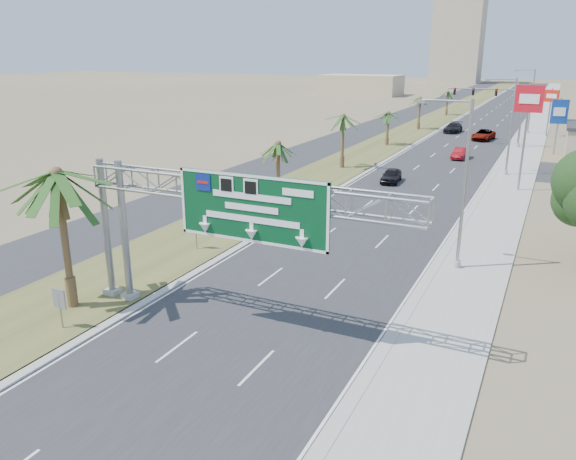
# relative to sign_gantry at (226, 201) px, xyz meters

# --- Properties ---
(ground) EXTENTS (600.00, 600.00, 0.00)m
(ground) POSITION_rel_sign_gantry_xyz_m (1.06, -9.93, -6.06)
(ground) COLOR #8C7A59
(ground) RESTS_ON ground
(road) EXTENTS (12.00, 300.00, 0.02)m
(road) POSITION_rel_sign_gantry_xyz_m (1.06, 100.07, -6.05)
(road) COLOR #28282B
(road) RESTS_ON ground
(sidewalk_right) EXTENTS (4.00, 300.00, 0.10)m
(sidewalk_right) POSITION_rel_sign_gantry_xyz_m (9.56, 100.07, -6.01)
(sidewalk_right) COLOR #9E9B93
(sidewalk_right) RESTS_ON ground
(median_grass) EXTENTS (7.00, 300.00, 0.12)m
(median_grass) POSITION_rel_sign_gantry_xyz_m (-8.94, 100.07, -6.00)
(median_grass) COLOR #4A5324
(median_grass) RESTS_ON ground
(opposing_road) EXTENTS (8.00, 300.00, 0.02)m
(opposing_road) POSITION_rel_sign_gantry_xyz_m (-15.94, 100.07, -6.05)
(opposing_road) COLOR #28282B
(opposing_road) RESTS_ON ground
(sign_gantry) EXTENTS (16.75, 1.24, 7.50)m
(sign_gantry) POSITION_rel_sign_gantry_xyz_m (0.00, 0.00, 0.00)
(sign_gantry) COLOR gray
(sign_gantry) RESTS_ON ground
(palm_near) EXTENTS (5.70, 5.70, 8.35)m
(palm_near) POSITION_rel_sign_gantry_xyz_m (-8.14, -1.93, 0.87)
(palm_near) COLOR brown
(palm_near) RESTS_ON ground
(palm_row_b) EXTENTS (3.99, 3.99, 5.95)m
(palm_row_b) POSITION_rel_sign_gantry_xyz_m (-8.44, 22.07, -1.16)
(palm_row_b) COLOR brown
(palm_row_b) RESTS_ON ground
(palm_row_c) EXTENTS (3.99, 3.99, 6.75)m
(palm_row_c) POSITION_rel_sign_gantry_xyz_m (-8.44, 38.07, -0.39)
(palm_row_c) COLOR brown
(palm_row_c) RESTS_ON ground
(palm_row_d) EXTENTS (3.99, 3.99, 5.45)m
(palm_row_d) POSITION_rel_sign_gantry_xyz_m (-8.44, 56.07, -1.64)
(palm_row_d) COLOR brown
(palm_row_d) RESTS_ON ground
(palm_row_e) EXTENTS (3.99, 3.99, 6.15)m
(palm_row_e) POSITION_rel_sign_gantry_xyz_m (-8.44, 75.07, -0.97)
(palm_row_e) COLOR brown
(palm_row_e) RESTS_ON ground
(palm_row_f) EXTENTS (3.99, 3.99, 5.75)m
(palm_row_f) POSITION_rel_sign_gantry_xyz_m (-8.44, 100.07, -1.35)
(palm_row_f) COLOR brown
(palm_row_f) RESTS_ON ground
(streetlight_near) EXTENTS (3.27, 0.44, 10.00)m
(streetlight_near) POSITION_rel_sign_gantry_xyz_m (8.36, 12.07, -1.36)
(streetlight_near) COLOR gray
(streetlight_near) RESTS_ON ground
(streetlight_mid) EXTENTS (3.27, 0.44, 10.00)m
(streetlight_mid) POSITION_rel_sign_gantry_xyz_m (8.36, 42.07, -1.36)
(streetlight_mid) COLOR gray
(streetlight_mid) RESTS_ON ground
(streetlight_far) EXTENTS (3.27, 0.44, 10.00)m
(streetlight_far) POSITION_rel_sign_gantry_xyz_m (8.36, 78.07, -1.36)
(streetlight_far) COLOR gray
(streetlight_far) RESTS_ON ground
(signal_mast) EXTENTS (10.28, 0.71, 8.00)m
(signal_mast) POSITION_rel_sign_gantry_xyz_m (6.23, 62.05, -1.21)
(signal_mast) COLOR gray
(signal_mast) RESTS_ON ground
(median_signback_a) EXTENTS (0.75, 0.08, 2.08)m
(median_signback_a) POSITION_rel_sign_gantry_xyz_m (-6.74, -3.93, -4.61)
(median_signback_a) COLOR gray
(median_signback_a) RESTS_ON ground
(median_signback_b) EXTENTS (0.75, 0.08, 2.08)m
(median_signback_b) POSITION_rel_sign_gantry_xyz_m (-7.44, 8.07, -4.61)
(median_signback_b) COLOR gray
(median_signback_b) RESTS_ON ground
(tower_distant) EXTENTS (20.00, 16.00, 35.00)m
(tower_distant) POSITION_rel_sign_gantry_xyz_m (-30.94, 240.07, 11.44)
(tower_distant) COLOR tan
(tower_distant) RESTS_ON ground
(building_distant_left) EXTENTS (24.00, 14.00, 6.00)m
(building_distant_left) POSITION_rel_sign_gantry_xyz_m (-43.94, 150.07, -3.06)
(building_distant_left) COLOR tan
(building_distant_left) RESTS_ON ground
(car_left_lane) EXTENTS (1.99, 4.23, 1.40)m
(car_left_lane) POSITION_rel_sign_gantry_xyz_m (-1.47, 33.39, -5.36)
(car_left_lane) COLOR black
(car_left_lane) RESTS_ON ground
(car_mid_lane) EXTENTS (1.68, 4.18, 1.35)m
(car_mid_lane) POSITION_rel_sign_gantry_xyz_m (2.56, 49.94, -5.38)
(car_mid_lane) COLOR maroon
(car_mid_lane) RESTS_ON ground
(car_right_lane) EXTENTS (3.15, 5.77, 1.53)m
(car_right_lane) POSITION_rel_sign_gantry_xyz_m (3.06, 67.40, -5.29)
(car_right_lane) COLOR gray
(car_right_lane) RESTS_ON ground
(car_far) EXTENTS (2.51, 5.52, 1.57)m
(car_far) POSITION_rel_sign_gantry_xyz_m (-2.49, 74.01, -5.27)
(car_far) COLOR black
(car_far) RESTS_ON ground
(pole_sign_red_near) EXTENTS (2.41, 0.47, 9.88)m
(pole_sign_red_near) POSITION_rel_sign_gantry_xyz_m (10.32, 35.07, 1.78)
(pole_sign_red_near) COLOR gray
(pole_sign_red_near) RESTS_ON ground
(pole_sign_blue) EXTENTS (2.02, 0.73, 7.07)m
(pole_sign_blue) POSITION_rel_sign_gantry_xyz_m (12.86, 58.58, -0.93)
(pole_sign_blue) COLOR gray
(pole_sign_blue) RESTS_ON ground
(pole_sign_red_far) EXTENTS (2.14, 1.15, 7.29)m
(pole_sign_red_far) POSITION_rel_sign_gantry_xyz_m (11.42, 75.19, -0.36)
(pole_sign_red_far) COLOR gray
(pole_sign_red_far) RESTS_ON ground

